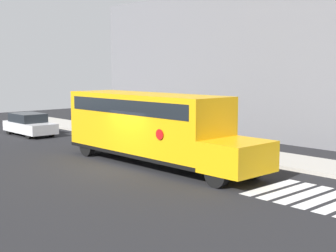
% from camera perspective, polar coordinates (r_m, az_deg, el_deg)
% --- Properties ---
extents(ground_plane, '(60.00, 60.00, 0.00)m').
position_cam_1_polar(ground_plane, '(20.91, -5.62, -5.13)').
color(ground_plane, black).
extents(sidewalk_strip, '(44.00, 3.00, 0.15)m').
position_cam_1_polar(sidewalk_strip, '(25.26, 6.25, -2.88)').
color(sidewalk_strip, '#B2ADA3').
rests_on(sidewalk_strip, ground).
extents(building_backdrop, '(32.00, 4.00, 9.54)m').
position_cam_1_polar(building_backdrop, '(30.11, 14.62, 7.48)').
color(building_backdrop, slate).
rests_on(building_backdrop, ground).
extents(crosswalk_stripes, '(4.70, 3.20, 0.01)m').
position_cam_1_polar(crosswalk_stripes, '(16.81, 18.42, -8.42)').
color(crosswalk_stripes, white).
rests_on(crosswalk_stripes, ground).
extents(school_bus, '(11.02, 2.57, 3.24)m').
position_cam_1_polar(school_bus, '(21.47, -2.12, 0.21)').
color(school_bus, '#EAA80F').
rests_on(school_bus, ground).
extents(parked_car, '(4.40, 1.82, 1.46)m').
position_cam_1_polar(parked_car, '(32.41, -16.56, 0.19)').
color(parked_car, silver).
rests_on(parked_car, ground).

